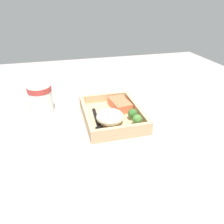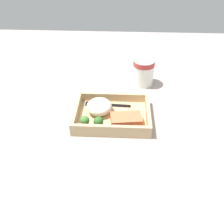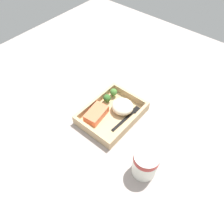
{
  "view_description": "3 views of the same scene",
  "coord_description": "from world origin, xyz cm",
  "views": [
    {
      "loc": [
        62.76,
        -16.38,
        38.22
      ],
      "look_at": [
        0.0,
        0.0,
        2.7
      ],
      "focal_mm": 35.0,
      "sensor_mm": 36.0,
      "label": 1
    },
    {
      "loc": [
        -3.34,
        68.5,
        55.46
      ],
      "look_at": [
        0.0,
        0.0,
        2.7
      ],
      "focal_mm": 42.0,
      "sensor_mm": 36.0,
      "label": 2
    },
    {
      "loc": [
        -42.15,
        -35.14,
        69.24
      ],
      "look_at": [
        0.0,
        0.0,
        2.7
      ],
      "focal_mm": 35.0,
      "sensor_mm": 36.0,
      "label": 3
    }
  ],
  "objects": [
    {
      "name": "tray_rim",
      "position": [
        0.0,
        0.0,
        2.72
      ],
      "size": [
        25.01,
        18.86,
        3.03
      ],
      "color": "tan",
      "rests_on": "takeout_tray"
    },
    {
      "name": "broccoli_floret_1",
      "position": [
        3.95,
        5.98,
        3.32
      ],
      "size": [
        3.15,
        3.15,
        3.79
      ],
      "color": "#74A353",
      "rests_on": "takeout_tray"
    },
    {
      "name": "mashed_potatoes",
      "position": [
        4.39,
        -1.82,
        3.47
      ],
      "size": [
        8.53,
        8.88,
        4.54
      ],
      "primitive_type": "ellipsoid",
      "color": "beige",
      "rests_on": "takeout_tray"
    },
    {
      "name": "broccoli_floret_2",
      "position": [
        8.25,
        5.97,
        3.53
      ],
      "size": [
        3.06,
        3.06,
        3.98
      ],
      "color": "#7EA95A",
      "rests_on": "takeout_tray"
    },
    {
      "name": "receipt_slip",
      "position": [
        6.75,
        -19.95,
        0.12
      ],
      "size": [
        10.69,
        12.73,
        0.24
      ],
      "primitive_type": "cube",
      "rotation": [
        0.0,
        0.0,
        0.1
      ],
      "color": "white",
      "rests_on": "ground_plane"
    },
    {
      "name": "salmon_fillet",
      "position": [
        -4.69,
        4.15,
        2.76
      ],
      "size": [
        10.39,
        7.03,
        3.13
      ],
      "primitive_type": "cube",
      "rotation": [
        0.0,
        0.0,
        0.13
      ],
      "color": "#E76D46",
      "rests_on": "takeout_tray"
    },
    {
      "name": "fork",
      "position": [
        2.84,
        -5.73,
        1.42
      ],
      "size": [
        15.86,
        2.42,
        0.44
      ],
      "color": "black",
      "rests_on": "takeout_tray"
    },
    {
      "name": "paper_cup",
      "position": [
        -11.24,
        -23.12,
        5.85
      ],
      "size": [
        8.28,
        8.28,
        10.45
      ],
      "color": "white",
      "rests_on": "ground_plane"
    },
    {
      "name": "takeout_tray",
      "position": [
        0.0,
        0.0,
        0.6
      ],
      "size": [
        25.01,
        18.86,
        1.2
      ],
      "primitive_type": "cube",
      "color": "tan",
      "rests_on": "ground_plane"
    },
    {
      "name": "ground_plane",
      "position": [
        0.0,
        0.0,
        -1.0
      ],
      "size": [
        160.0,
        160.0,
        2.0
      ],
      "primitive_type": "cube",
      "color": "#A0938D"
    }
  ]
}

